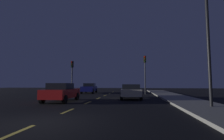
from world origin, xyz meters
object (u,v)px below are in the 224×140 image
(traffic_signal_left, at_px, (72,71))
(car_adjacent_lane, at_px, (61,92))
(street_lamp_right, at_px, (204,36))
(traffic_signal_right, at_px, (145,67))
(car_stopped_ahead, at_px, (131,91))
(car_oncoming_far, at_px, (89,88))

(traffic_signal_left, height_order, car_adjacent_lane, traffic_signal_left)
(car_adjacent_lane, xyz_separation_m, street_lamp_right, (9.85, -2.47, 3.45))
(traffic_signal_right, bearing_deg, car_stopped_ahead, -105.35)
(traffic_signal_left, distance_m, car_oncoming_far, 3.68)
(traffic_signal_right, distance_m, car_adjacent_lane, 12.38)
(car_oncoming_far, distance_m, street_lamp_right, 17.86)
(traffic_signal_right, relative_size, car_adjacent_lane, 1.32)
(car_stopped_ahead, height_order, car_adjacent_lane, car_adjacent_lane)
(traffic_signal_left, bearing_deg, car_adjacent_lane, -73.46)
(car_stopped_ahead, bearing_deg, traffic_signal_left, 142.40)
(traffic_signal_left, bearing_deg, traffic_signal_right, 0.01)
(car_stopped_ahead, distance_m, car_oncoming_far, 10.36)
(traffic_signal_right, bearing_deg, traffic_signal_left, -179.99)
(traffic_signal_right, height_order, car_stopped_ahead, traffic_signal_right)
(car_oncoming_far, bearing_deg, car_adjacent_lane, -85.90)
(traffic_signal_right, height_order, car_adjacent_lane, traffic_signal_right)
(traffic_signal_left, distance_m, car_adjacent_lane, 10.35)
(traffic_signal_left, height_order, traffic_signal_right, traffic_signal_right)
(car_oncoming_far, relative_size, street_lamp_right, 0.62)
(car_oncoming_far, bearing_deg, traffic_signal_right, -12.59)
(traffic_signal_left, relative_size, car_adjacent_lane, 1.19)
(car_adjacent_lane, distance_m, street_lamp_right, 10.72)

